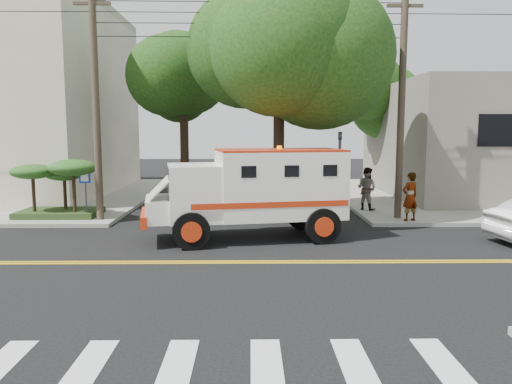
{
  "coord_description": "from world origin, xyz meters",
  "views": [
    {
      "loc": [
        0.34,
        -13.57,
        3.67
      ],
      "look_at": [
        0.54,
        3.02,
        1.6
      ],
      "focal_mm": 35.0,
      "sensor_mm": 36.0,
      "label": 1
    }
  ],
  "objects": [
    {
      "name": "pedestrian_b",
      "position": [
        5.5,
        8.25,
        1.09
      ],
      "size": [
        1.15,
        1.15,
        1.88
      ],
      "primitive_type": "imported",
      "rotation": [
        0.0,
        0.0,
        2.38
      ],
      "color": "gray",
      "rests_on": "sidewalk_ne"
    },
    {
      "name": "palm_planter",
      "position": [
        -7.44,
        6.62,
        1.65
      ],
      "size": [
        3.52,
        2.63,
        2.36
      ],
      "color": "#1E3314",
      "rests_on": "sidewalk_nw"
    },
    {
      "name": "tree_left",
      "position": [
        -2.68,
        11.79,
        5.73
      ],
      "size": [
        4.48,
        4.2,
        7.7
      ],
      "color": "black",
      "rests_on": "ground"
    },
    {
      "name": "utility_pole_left",
      "position": [
        -5.6,
        6.0,
        4.5
      ],
      "size": [
        0.28,
        0.28,
        9.0
      ],
      "primitive_type": "cylinder",
      "color": "#382D23",
      "rests_on": "ground"
    },
    {
      "name": "ground",
      "position": [
        0.0,
        0.0,
        0.0
      ],
      "size": [
        100.0,
        100.0,
        0.0
      ],
      "primitive_type": "plane",
      "color": "black",
      "rests_on": "ground"
    },
    {
      "name": "utility_pole_right",
      "position": [
        6.3,
        6.2,
        4.5
      ],
      "size": [
        0.28,
        0.28,
        9.0
      ],
      "primitive_type": "cylinder",
      "color": "#382D23",
      "rests_on": "ground"
    },
    {
      "name": "sidewalk_ne",
      "position": [
        13.5,
        13.5,
        0.07
      ],
      "size": [
        17.0,
        17.0,
        0.15
      ],
      "primitive_type": "cube",
      "color": "gray",
      "rests_on": "ground"
    },
    {
      "name": "accessibility_sign",
      "position": [
        -6.2,
        6.17,
        1.37
      ],
      "size": [
        0.45,
        0.1,
        2.02
      ],
      "color": "#3F3F42",
      "rests_on": "ground"
    },
    {
      "name": "pedestrian_a",
      "position": [
        6.55,
        5.5,
        1.1
      ],
      "size": [
        0.81,
        0.69,
        1.9
      ],
      "primitive_type": "imported",
      "rotation": [
        0.0,
        0.0,
        3.54
      ],
      "color": "gray",
      "rests_on": "sidewalk_ne"
    },
    {
      "name": "armored_truck",
      "position": [
        0.49,
        3.08,
        1.72
      ],
      "size": [
        6.97,
        3.64,
        3.03
      ],
      "rotation": [
        0.0,
        0.0,
        0.18
      ],
      "color": "white",
      "rests_on": "ground"
    },
    {
      "name": "traffic_signal",
      "position": [
        3.8,
        5.6,
        2.23
      ],
      "size": [
        0.15,
        0.18,
        3.6
      ],
      "color": "#3F3F42",
      "rests_on": "ground"
    },
    {
      "name": "tree_main",
      "position": [
        1.94,
        6.21,
        7.2
      ],
      "size": [
        6.08,
        5.7,
        9.85
      ],
      "color": "black",
      "rests_on": "ground"
    },
    {
      "name": "tree_right",
      "position": [
        8.84,
        15.77,
        6.09
      ],
      "size": [
        4.8,
        4.5,
        8.2
      ],
      "color": "black",
      "rests_on": "ground"
    }
  ]
}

